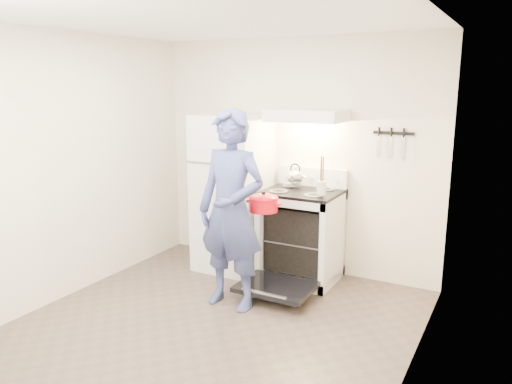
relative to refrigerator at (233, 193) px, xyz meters
The scene contains 15 objects.
floor 1.78m from the refrigerator, 68.20° to the right, with size 3.60×3.60×0.00m, color #4E4036.
back_wall 0.79m from the refrigerator, 31.11° to the left, with size 3.20×0.02×2.50m, color beige.
refrigerator is the anchor object (origin of this frame).
stove_body 0.90m from the refrigerator, ahead, with size 0.76×0.65×0.92m, color silver.
cooktop 0.81m from the refrigerator, ahead, with size 0.76×0.65×0.03m, color black.
backsplash 0.89m from the refrigerator, 20.94° to the left, with size 0.76×0.07×0.20m, color silver.
oven_door 1.23m from the refrigerator, 35.13° to the right, with size 0.70×0.54×0.04m, color black.
oven_rack 0.91m from the refrigerator, ahead, with size 0.60×0.52×0.01m, color slate.
range_hood 1.19m from the refrigerator, ahead, with size 0.76×0.50×0.12m, color silver.
knife_strip 1.81m from the refrigerator, 11.61° to the left, with size 0.40×0.02×0.03m, color black.
pizza_stone 0.92m from the refrigerator, ahead, with size 0.30×0.30×0.02m, color #8F6E53.
tea_kettle 0.74m from the refrigerator, ahead, with size 0.21×0.18×0.26m, color silver, non-canonical shape.
utensil_jar 1.12m from the refrigerator, ahead, with size 0.09×0.09×0.13m, color silver.
person 1.01m from the refrigerator, 59.87° to the right, with size 0.66×0.43×1.82m, color navy.
dutch_oven 0.96m from the refrigerator, 42.06° to the right, with size 0.34×0.27×0.22m, color red, non-canonical shape.
Camera 1 is at (2.17, -3.13, 2.03)m, focal length 35.00 mm.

